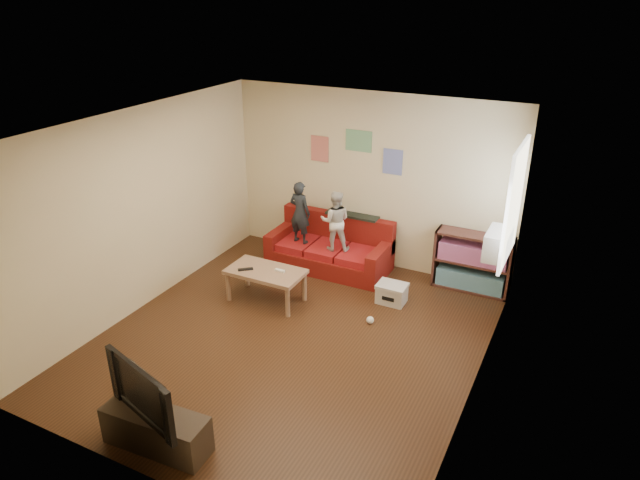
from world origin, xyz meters
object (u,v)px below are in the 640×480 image
at_px(bookshelf, 472,265).
at_px(tv_stand, 156,430).
at_px(file_box, 392,293).
at_px(child_b, 335,221).
at_px(coffee_table, 266,274).
at_px(child_a, 300,212).
at_px(sofa, 331,250).
at_px(television, 150,389).

height_order(bookshelf, tv_stand, bookshelf).
bearing_deg(file_box, bookshelf, 44.35).
height_order(child_b, bookshelf, child_b).
bearing_deg(bookshelf, coffee_table, -147.05).
height_order(coffee_table, file_box, coffee_table).
relative_size(child_a, file_box, 2.41).
bearing_deg(tv_stand, sofa, 88.97).
relative_size(child_b, tv_stand, 0.87).
xyz_separation_m(child_b, coffee_table, (-0.49, -1.21, -0.45)).
distance_m(file_box, television, 3.79).
height_order(sofa, tv_stand, sofa).
bearing_deg(child_a, bookshelf, -163.78).
bearing_deg(file_box, coffee_table, -155.12).
xyz_separation_m(sofa, file_box, (1.25, -0.64, -0.13)).
xyz_separation_m(child_a, child_b, (0.60, 0.00, -0.03)).
xyz_separation_m(bookshelf, television, (-1.97, -4.46, 0.30)).
distance_m(bookshelf, tv_stand, 4.88).
bearing_deg(tv_stand, child_b, 86.98).
distance_m(child_b, coffee_table, 1.38).
relative_size(child_b, bookshelf, 0.85).
xyz_separation_m(child_a, file_box, (1.70, -0.47, -0.74)).
bearing_deg(television, child_a, 115.41).
bearing_deg(child_a, child_b, -172.54).
bearing_deg(file_box, child_b, 156.83).
relative_size(coffee_table, television, 1.04).
bearing_deg(child_a, sofa, -152.58).
xyz_separation_m(child_b, television, (0.03, -4.06, -0.17)).
bearing_deg(file_box, child_a, 164.51).
bearing_deg(coffee_table, file_box, 24.88).
distance_m(sofa, child_a, 0.78).
distance_m(file_box, tv_stand, 3.75).
bearing_deg(child_a, file_box, 171.97).
bearing_deg(sofa, file_box, -26.95).
xyz_separation_m(sofa, coffee_table, (-0.34, -1.38, 0.13)).
bearing_deg(coffee_table, bookshelf, 32.95).
bearing_deg(tv_stand, child_a, 95.37).
bearing_deg(tv_stand, file_box, 69.90).
relative_size(sofa, bookshelf, 1.72).
relative_size(tv_stand, television, 1.04).
distance_m(bookshelf, television, 4.89).
relative_size(sofa, file_box, 4.58).
relative_size(coffee_table, file_box, 2.60).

